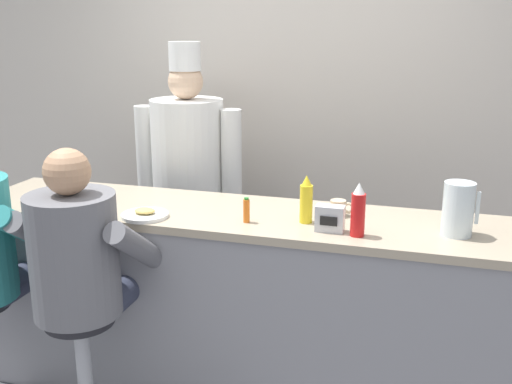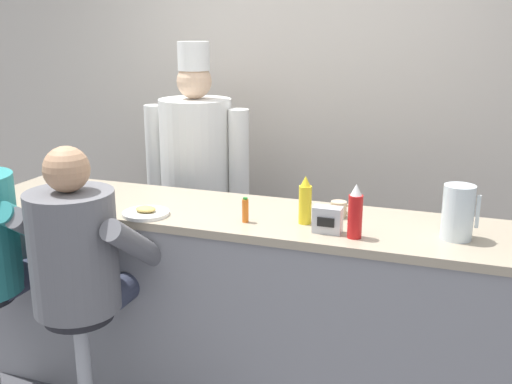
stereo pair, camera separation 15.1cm
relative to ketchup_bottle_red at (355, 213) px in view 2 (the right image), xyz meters
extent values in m
cube|color=beige|center=(-0.65, 1.45, 0.22)|extent=(10.00, 0.06, 2.70)
cube|color=gray|center=(-0.65, 0.18, -0.64)|extent=(2.70, 0.60, 0.98)
cube|color=tan|center=(-0.65, 0.18, -0.13)|extent=(2.76, 0.62, 0.04)
cylinder|color=red|center=(0.00, 0.00, -0.02)|extent=(0.06, 0.06, 0.19)
cone|color=white|center=(0.00, 0.00, 0.10)|extent=(0.05, 0.05, 0.05)
cylinder|color=yellow|center=(-0.26, 0.12, -0.02)|extent=(0.06, 0.06, 0.18)
cone|color=yellow|center=(-0.26, 0.12, 0.09)|extent=(0.05, 0.05, 0.05)
cylinder|color=orange|center=(-0.52, 0.04, -0.06)|extent=(0.03, 0.03, 0.11)
cylinder|color=#287F2D|center=(-0.52, 0.04, 0.00)|extent=(0.02, 0.02, 0.01)
cylinder|color=silver|center=(0.42, 0.14, 0.01)|extent=(0.14, 0.14, 0.24)
cube|color=silver|center=(0.50, 0.14, 0.02)|extent=(0.02, 0.02, 0.14)
cylinder|color=white|center=(-1.02, -0.03, -0.10)|extent=(0.23, 0.23, 0.02)
ellipsoid|color=#E0BC60|center=(-1.02, -0.03, -0.08)|extent=(0.10, 0.08, 0.03)
cylinder|color=white|center=(-1.50, 0.00, -0.09)|extent=(0.17, 0.17, 0.06)
cylinder|color=beige|center=(-0.13, 0.27, -0.07)|extent=(0.08, 0.08, 0.08)
torus|color=beige|center=(-0.08, 0.27, -0.07)|extent=(0.06, 0.01, 0.06)
cube|color=silver|center=(-0.13, 0.03, -0.05)|extent=(0.13, 0.07, 0.12)
cube|color=black|center=(-0.13, -0.01, -0.05)|extent=(0.08, 0.01, 0.04)
cylinder|color=#33384C|center=(-1.66, -0.17, -0.46)|extent=(0.15, 0.41, 0.15)
cylinder|color=teal|center=(-1.50, -0.26, -0.16)|extent=(0.11, 0.44, 0.35)
cylinder|color=#B2B5BA|center=(-1.19, -0.38, -0.80)|extent=(0.07, 0.07, 0.61)
cylinder|color=#232328|center=(-1.19, -0.38, -0.50)|extent=(0.32, 0.32, 0.05)
cylinder|color=#33384C|center=(-1.29, -0.18, -0.46)|extent=(0.15, 0.39, 0.15)
cylinder|color=#33384C|center=(-1.09, -0.18, -0.46)|extent=(0.15, 0.39, 0.15)
cylinder|color=slate|center=(-1.19, -0.38, -0.20)|extent=(0.39, 0.39, 0.56)
cylinder|color=slate|center=(-1.44, -0.27, -0.17)|extent=(0.10, 0.42, 0.34)
cylinder|color=slate|center=(-0.94, -0.27, -0.17)|extent=(0.10, 0.42, 0.34)
sphere|color=tan|center=(-1.19, -0.38, 0.18)|extent=(0.20, 0.20, 0.20)
cube|color=#232328|center=(-1.19, 0.91, -0.71)|extent=(0.35, 0.19, 0.84)
cube|color=white|center=(-1.19, 0.86, -0.54)|extent=(0.32, 0.02, 0.50)
cylinder|color=white|center=(-1.19, 0.91, 0.03)|extent=(0.46, 0.46, 0.63)
sphere|color=#DBB28E|center=(-1.19, 0.91, 0.45)|extent=(0.22, 0.22, 0.22)
cylinder|color=white|center=(-1.19, 0.91, 0.60)|extent=(0.20, 0.20, 0.17)
cylinder|color=white|center=(-1.48, 0.91, 0.02)|extent=(0.13, 0.13, 0.54)
cylinder|color=white|center=(-0.90, 0.91, 0.02)|extent=(0.13, 0.13, 0.54)
camera|label=1|loc=(0.28, -2.51, 0.78)|focal=42.00mm
camera|label=2|loc=(0.43, -2.47, 0.78)|focal=42.00mm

